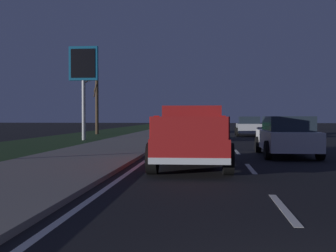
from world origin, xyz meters
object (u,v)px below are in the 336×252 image
object	(u,v)px
sedan_silver	(248,126)
bare_tree_far	(97,99)
sedan_tan	(199,128)
gas_price_sign	(83,71)
sedan_white	(286,136)
sedan_green	(200,124)
pickup_truck	(192,136)

from	to	relation	value
sedan_silver	bare_tree_far	bearing A→B (deg)	82.31
sedan_tan	sedan_silver	distance (m)	7.65
gas_price_sign	sedan_white	bearing A→B (deg)	-131.92
gas_price_sign	bare_tree_far	xyz separation A→B (m)	(9.10, 1.63, -1.45)
sedan_silver	sedan_green	xyz separation A→B (m)	(6.58, 3.98, 0.00)
sedan_green	sedan_white	bearing A→B (deg)	-171.03
sedan_green	bare_tree_far	size ratio (longest dim) A/B	0.76
pickup_truck	gas_price_sign	world-z (taller)	gas_price_sign
sedan_silver	bare_tree_far	distance (m)	13.22
sedan_tan	gas_price_sign	bearing A→B (deg)	95.57
sedan_white	sedan_tan	bearing A→B (deg)	18.68
pickup_truck	sedan_white	size ratio (longest dim) A/B	1.24
sedan_green	sedan_white	xyz separation A→B (m)	(-23.87, -3.77, 0.00)
sedan_silver	sedan_green	bearing A→B (deg)	31.16
sedan_green	sedan_silver	bearing A→B (deg)	-148.84
sedan_tan	sedan_silver	bearing A→B (deg)	-29.93
sedan_tan	sedan_silver	xyz separation A→B (m)	(6.63, -3.82, 0.00)
bare_tree_far	sedan_tan	bearing A→B (deg)	-132.65
sedan_silver	sedan_white	size ratio (longest dim) A/B	1.01
pickup_truck	sedan_white	xyz separation A→B (m)	(3.36, -3.53, -0.13)
pickup_truck	gas_price_sign	size ratio (longest dim) A/B	0.90
sedan_green	gas_price_sign	xyz separation A→B (m)	(-13.93, 7.30, 3.73)
pickup_truck	sedan_tan	xyz separation A→B (m)	(14.02, 0.08, -0.13)
sedan_silver	sedan_green	size ratio (longest dim) A/B	1.01
pickup_truck	sedan_white	distance (m)	4.87
gas_price_sign	sedan_tan	bearing A→B (deg)	-84.43
sedan_tan	bare_tree_far	xyz separation A→B (m)	(8.37, 9.09, 2.28)
sedan_silver	gas_price_sign	distance (m)	13.97
sedan_silver	bare_tree_far	xyz separation A→B (m)	(1.74, 12.90, 2.28)
sedan_tan	sedan_white	world-z (taller)	same
sedan_tan	pickup_truck	bearing A→B (deg)	-179.68
sedan_tan	bare_tree_far	world-z (taller)	bare_tree_far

